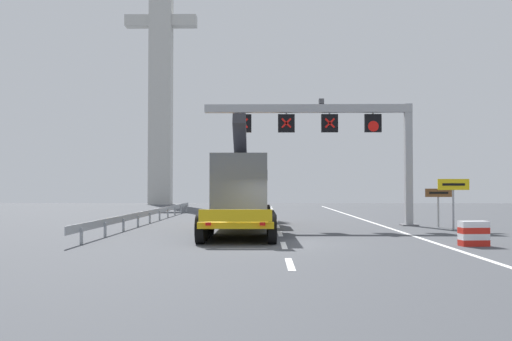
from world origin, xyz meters
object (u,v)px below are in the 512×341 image
object	(u,v)px
exit_sign_yellow	(453,191)
tourist_info_sign_brown	(438,198)
crash_barrier_striped	(474,234)
bridge_pylon_distant	(161,53)
heavy_haul_truck_yellow	(242,190)
overhead_lane_gantry	(335,127)

from	to	relation	value
exit_sign_yellow	tourist_info_sign_brown	distance (m)	1.91
tourist_info_sign_brown	crash_barrier_striped	world-z (taller)	tourist_info_sign_brown
exit_sign_yellow	bridge_pylon_distant	world-z (taller)	bridge_pylon_distant
heavy_haul_truck_yellow	tourist_info_sign_brown	size ratio (longest dim) A/B	6.84
tourist_info_sign_brown	crash_barrier_striped	distance (m)	9.96
exit_sign_yellow	bridge_pylon_distant	distance (m)	51.47
overhead_lane_gantry	crash_barrier_striped	size ratio (longest dim) A/B	11.28
bridge_pylon_distant	exit_sign_yellow	bearing A→B (deg)	-62.33
overhead_lane_gantry	heavy_haul_truck_yellow	distance (m)	6.87
overhead_lane_gantry	bridge_pylon_distant	xyz separation A→B (m)	(-17.03, 39.77, 13.59)
overhead_lane_gantry	exit_sign_yellow	bearing A→B (deg)	-30.26
heavy_haul_truck_yellow	exit_sign_yellow	bearing A→B (deg)	-0.58
heavy_haul_truck_yellow	tourist_info_sign_brown	xyz separation A→B (m)	(10.37, 1.75, -0.43)
crash_barrier_striped	bridge_pylon_distant	distance (m)	57.99
overhead_lane_gantry	bridge_pylon_distant	world-z (taller)	bridge_pylon_distant
overhead_lane_gantry	crash_barrier_striped	bearing A→B (deg)	-71.84
heavy_haul_truck_yellow	bridge_pylon_distant	world-z (taller)	bridge_pylon_distant
tourist_info_sign_brown	bridge_pylon_distant	distance (m)	49.98
exit_sign_yellow	bridge_pylon_distant	size ratio (longest dim) A/B	0.07
overhead_lane_gantry	bridge_pylon_distant	size ratio (longest dim) A/B	0.32
tourist_info_sign_brown	bridge_pylon_distant	xyz separation A→B (m)	(-22.36, 41.13, 17.51)
exit_sign_yellow	tourist_info_sign_brown	size ratio (longest dim) A/B	1.24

